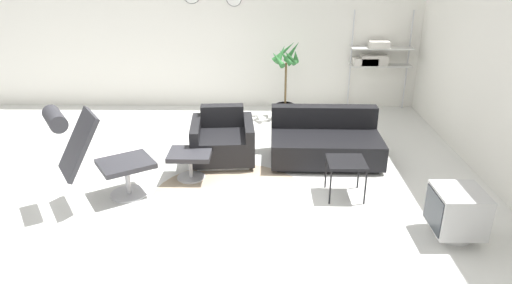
{
  "coord_description": "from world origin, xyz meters",
  "views": [
    {
      "loc": [
        0.46,
        -5.14,
        2.67
      ],
      "look_at": [
        0.38,
        0.02,
        0.55
      ],
      "focal_mm": 32.0,
      "sensor_mm": 36.0,
      "label": 1
    }
  ],
  "objects_px": {
    "ottoman": "(190,158)",
    "crt_television": "(457,213)",
    "lounge_chair": "(93,149)",
    "potted_plant": "(286,83)",
    "side_table": "(346,165)",
    "couch_low": "(325,143)",
    "shelf_unit": "(375,57)",
    "armchair_red": "(223,141)"
  },
  "relations": [
    {
      "from": "crt_television",
      "to": "ottoman",
      "type": "bearing_deg",
      "value": 65.43
    },
    {
      "from": "couch_low",
      "to": "lounge_chair",
      "type": "bearing_deg",
      "value": 25.16
    },
    {
      "from": "crt_television",
      "to": "shelf_unit",
      "type": "distance_m",
      "value": 4.19
    },
    {
      "from": "ottoman",
      "to": "couch_low",
      "type": "xyz_separation_m",
      "value": [
        1.79,
        0.62,
        -0.03
      ]
    },
    {
      "from": "ottoman",
      "to": "crt_television",
      "type": "xyz_separation_m",
      "value": [
        2.87,
        -1.28,
        0.0
      ]
    },
    {
      "from": "armchair_red",
      "to": "couch_low",
      "type": "bearing_deg",
      "value": 176.05
    },
    {
      "from": "lounge_chair",
      "to": "shelf_unit",
      "type": "height_order",
      "value": "shelf_unit"
    },
    {
      "from": "armchair_red",
      "to": "potted_plant",
      "type": "xyz_separation_m",
      "value": [
        0.95,
        1.82,
        0.36
      ]
    },
    {
      "from": "side_table",
      "to": "potted_plant",
      "type": "relative_size",
      "value": 0.33
    },
    {
      "from": "lounge_chair",
      "to": "potted_plant",
      "type": "height_order",
      "value": "potted_plant"
    },
    {
      "from": "lounge_chair",
      "to": "ottoman",
      "type": "bearing_deg",
      "value": 90.0
    },
    {
      "from": "potted_plant",
      "to": "shelf_unit",
      "type": "bearing_deg",
      "value": 14.95
    },
    {
      "from": "ottoman",
      "to": "side_table",
      "type": "height_order",
      "value": "side_table"
    },
    {
      "from": "ottoman",
      "to": "lounge_chair",
      "type": "bearing_deg",
      "value": -146.85
    },
    {
      "from": "lounge_chair",
      "to": "armchair_red",
      "type": "bearing_deg",
      "value": 99.6
    },
    {
      "from": "shelf_unit",
      "to": "armchair_red",
      "type": "bearing_deg",
      "value": -138.59
    },
    {
      "from": "armchair_red",
      "to": "shelf_unit",
      "type": "distance_m",
      "value": 3.47
    },
    {
      "from": "couch_low",
      "to": "armchair_red",
      "type": "bearing_deg",
      "value": 1.47
    },
    {
      "from": "lounge_chair",
      "to": "armchair_red",
      "type": "relative_size",
      "value": 1.3
    },
    {
      "from": "couch_low",
      "to": "potted_plant",
      "type": "bearing_deg",
      "value": -74.43
    },
    {
      "from": "armchair_red",
      "to": "couch_low",
      "type": "xyz_separation_m",
      "value": [
        1.43,
        0.02,
        -0.02
      ]
    },
    {
      "from": "lounge_chair",
      "to": "couch_low",
      "type": "xyz_separation_m",
      "value": [
        2.76,
        1.25,
        -0.43
      ]
    },
    {
      "from": "couch_low",
      "to": "shelf_unit",
      "type": "xyz_separation_m",
      "value": [
        1.12,
        2.23,
        0.74
      ]
    },
    {
      "from": "potted_plant",
      "to": "armchair_red",
      "type": "bearing_deg",
      "value": -117.6
    },
    {
      "from": "armchair_red",
      "to": "crt_television",
      "type": "bearing_deg",
      "value": 138.55
    },
    {
      "from": "lounge_chair",
      "to": "side_table",
      "type": "distance_m",
      "value": 2.89
    },
    {
      "from": "shelf_unit",
      "to": "couch_low",
      "type": "bearing_deg",
      "value": -116.69
    },
    {
      "from": "ottoman",
      "to": "crt_television",
      "type": "distance_m",
      "value": 3.14
    },
    {
      "from": "ottoman",
      "to": "side_table",
      "type": "relative_size",
      "value": 1.18
    },
    {
      "from": "ottoman",
      "to": "potted_plant",
      "type": "distance_m",
      "value": 2.78
    },
    {
      "from": "ottoman",
      "to": "armchair_red",
      "type": "height_order",
      "value": "armchair_red"
    },
    {
      "from": "armchair_red",
      "to": "side_table",
      "type": "xyz_separation_m",
      "value": [
        1.53,
        -1.03,
        0.14
      ]
    },
    {
      "from": "couch_low",
      "to": "crt_television",
      "type": "xyz_separation_m",
      "value": [
        1.08,
        -1.89,
        0.04
      ]
    },
    {
      "from": "couch_low",
      "to": "shelf_unit",
      "type": "bearing_deg",
      "value": -115.85
    },
    {
      "from": "potted_plant",
      "to": "shelf_unit",
      "type": "distance_m",
      "value": 1.69
    },
    {
      "from": "lounge_chair",
      "to": "crt_television",
      "type": "relative_size",
      "value": 2.25
    },
    {
      "from": "lounge_chair",
      "to": "potted_plant",
      "type": "relative_size",
      "value": 0.87
    },
    {
      "from": "shelf_unit",
      "to": "potted_plant",
      "type": "bearing_deg",
      "value": -165.05
    },
    {
      "from": "side_table",
      "to": "potted_plant",
      "type": "distance_m",
      "value": 2.92
    },
    {
      "from": "armchair_red",
      "to": "crt_television",
      "type": "distance_m",
      "value": 3.13
    },
    {
      "from": "couch_low",
      "to": "crt_television",
      "type": "bearing_deg",
      "value": 120.49
    },
    {
      "from": "couch_low",
      "to": "shelf_unit",
      "type": "relative_size",
      "value": 0.84
    }
  ]
}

